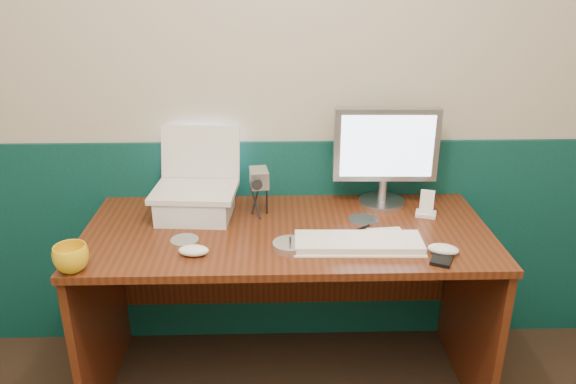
{
  "coord_description": "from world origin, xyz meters",
  "views": [
    {
      "loc": [
        0.06,
        -0.61,
        1.72
      ],
      "look_at": [
        0.11,
        1.23,
        0.97
      ],
      "focal_mm": 35.0,
      "sensor_mm": 36.0,
      "label": 1
    }
  ],
  "objects_px": {
    "keyboard": "(358,244)",
    "desk": "(287,310)",
    "monitor": "(385,156)",
    "laptop": "(193,162)",
    "mug": "(71,258)",
    "camcorder": "(259,194)"
  },
  "relations": [
    {
      "from": "keyboard",
      "to": "desk",
      "type": "bearing_deg",
      "value": 150.62
    },
    {
      "from": "desk",
      "to": "keyboard",
      "type": "bearing_deg",
      "value": -31.13
    },
    {
      "from": "desk",
      "to": "monitor",
      "type": "relative_size",
      "value": 3.67
    },
    {
      "from": "laptop",
      "to": "monitor",
      "type": "distance_m",
      "value": 0.8
    },
    {
      "from": "desk",
      "to": "laptop",
      "type": "distance_m",
      "value": 0.73
    },
    {
      "from": "mug",
      "to": "camcorder",
      "type": "bearing_deg",
      "value": 34.64
    },
    {
      "from": "desk",
      "to": "laptop",
      "type": "relative_size",
      "value": 4.77
    },
    {
      "from": "monitor",
      "to": "mug",
      "type": "bearing_deg",
      "value": -153.14
    },
    {
      "from": "laptop",
      "to": "monitor",
      "type": "height_order",
      "value": "monitor"
    },
    {
      "from": "monitor",
      "to": "camcorder",
      "type": "xyz_separation_m",
      "value": [
        -0.53,
        -0.11,
        -0.12
      ]
    },
    {
      "from": "desk",
      "to": "camcorder",
      "type": "xyz_separation_m",
      "value": [
        -0.11,
        0.13,
        0.47
      ]
    },
    {
      "from": "camcorder",
      "to": "laptop",
      "type": "bearing_deg",
      "value": 172.92
    },
    {
      "from": "keyboard",
      "to": "camcorder",
      "type": "height_order",
      "value": "camcorder"
    },
    {
      "from": "monitor",
      "to": "laptop",
      "type": "bearing_deg",
      "value": -170.34
    },
    {
      "from": "desk",
      "to": "monitor",
      "type": "xyz_separation_m",
      "value": [
        0.42,
        0.24,
        0.59
      ]
    },
    {
      "from": "desk",
      "to": "camcorder",
      "type": "distance_m",
      "value": 0.5
    },
    {
      "from": "mug",
      "to": "laptop",
      "type": "bearing_deg",
      "value": 49.8
    },
    {
      "from": "mug",
      "to": "camcorder",
      "type": "xyz_separation_m",
      "value": [
        0.63,
        0.44,
        0.05
      ]
    },
    {
      "from": "monitor",
      "to": "mug",
      "type": "height_order",
      "value": "monitor"
    },
    {
      "from": "mug",
      "to": "camcorder",
      "type": "relative_size",
      "value": 0.62
    },
    {
      "from": "laptop",
      "to": "monitor",
      "type": "xyz_separation_m",
      "value": [
        0.79,
        0.11,
        -0.02
      ]
    },
    {
      "from": "desk",
      "to": "mug",
      "type": "bearing_deg",
      "value": -157.89
    }
  ]
}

